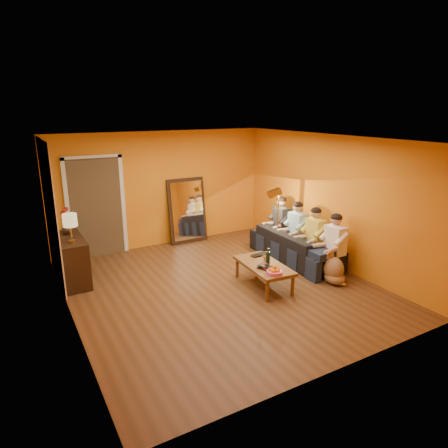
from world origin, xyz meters
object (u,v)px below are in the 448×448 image
coffee_table (263,275)px  floor_lamp (278,223)px  wine_bottle (268,256)px  tumbler (266,258)px  sideboard (72,260)px  laptop (261,255)px  person_mid_right (297,230)px  vase (67,229)px  person_far_right (281,224)px  mirror_frame (187,210)px  person_far_left (335,245)px  table_lamp (71,228)px  person_mid_left (315,237)px  sofa (295,245)px  dog (334,266)px

coffee_table → floor_lamp: bearing=49.5°
wine_bottle → tumbler: (0.07, 0.17, -0.11)m
sideboard → laptop: 3.47m
floor_lamp → person_mid_right: bearing=-34.2°
laptop → vase: bearing=145.3°
person_mid_right → person_far_right: (0.00, 0.55, 0.00)m
mirror_frame → sideboard: bearing=-158.8°
floor_lamp → person_far_left: floor_lamp is taller
person_mid_right → laptop: size_ratio=3.53×
mirror_frame → floor_lamp: mirror_frame is taller
table_lamp → person_mid_right: size_ratio=0.42×
floor_lamp → person_mid_left: bearing=-54.6°
person_far_left → sofa: bearing=97.4°
dog → wine_bottle: 1.26m
person_mid_left → laptop: 1.27m
sideboard → wine_bottle: size_ratio=3.81×
table_lamp → person_far_right: 4.40m
person_mid_right → coffee_table: bearing=-149.7°
coffee_table → floor_lamp: (1.18, 1.19, 0.51)m
sideboard → tumbler: 3.53m
person_mid_left → tumbler: person_mid_left is taller
sideboard → wine_bottle: (2.98, -1.93, 0.15)m
wine_bottle → tumbler: size_ratio=3.08×
tumbler → mirror_frame: bearing=95.3°
table_lamp → dog: table_lamp is taller
floor_lamp → person_far_right: (0.26, 0.20, -0.11)m
sideboard → tumbler: bearing=-29.9°
person_mid_right → mirror_frame: bearing=126.7°
floor_lamp → sideboard: bearing=-170.0°
sofa → person_mid_right: bearing=-52.4°
person_far_left → person_mid_left: size_ratio=1.00×
mirror_frame → wine_bottle: mirror_frame is taller
person_far_left → tumbler: person_far_left is taller
mirror_frame → sideboard: mirror_frame is taller
dog → wine_bottle: size_ratio=2.04×
mirror_frame → sofa: 2.69m
table_lamp → person_far_left: size_ratio=0.42×
mirror_frame → vase: mirror_frame is taller
wine_bottle → laptop: wine_bottle is taller
coffee_table → person_far_right: bearing=48.4°
floor_lamp → person_mid_left: (0.26, -0.90, -0.11)m
floor_lamp → dog: (0.01, -1.69, -0.40)m
sideboard → coffee_table: 3.49m
person_far_left → person_mid_right: bearing=90.0°
person_mid_left → dog: bearing=-107.1°
sofa → laptop: (-1.13, -0.39, 0.12)m
table_lamp → floor_lamp: size_ratio=0.35×
vase → coffee_table: bearing=-36.0°
person_mid_right → dog: bearing=-100.3°
person_far_left → wine_bottle: (-1.39, 0.21, -0.03)m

